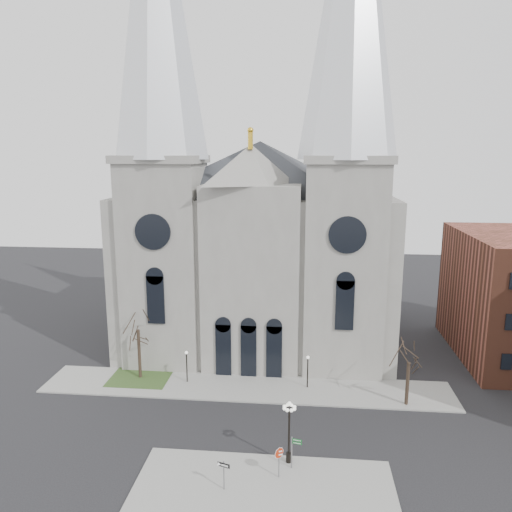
# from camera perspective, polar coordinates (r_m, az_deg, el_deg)

# --- Properties ---
(ground) EXTENTS (160.00, 160.00, 0.00)m
(ground) POSITION_cam_1_polar(r_m,az_deg,el_deg) (41.25, -3.10, -21.64)
(ground) COLOR black
(ground) RESTS_ON ground
(sidewalk_near) EXTENTS (18.00, 10.00, 0.14)m
(sidewalk_near) POSITION_cam_1_polar(r_m,az_deg,el_deg) (36.87, 0.73, -26.09)
(sidewalk_near) COLOR gray
(sidewalk_near) RESTS_ON ground
(sidewalk_far) EXTENTS (40.00, 6.00, 0.14)m
(sidewalk_far) POSITION_cam_1_polar(r_m,az_deg,el_deg) (50.67, -1.16, -14.76)
(sidewalk_far) COLOR gray
(sidewalk_far) RESTS_ON ground
(grass_patch) EXTENTS (6.00, 5.00, 0.18)m
(grass_patch) POSITION_cam_1_polar(r_m,az_deg,el_deg) (53.84, -13.06, -13.39)
(grass_patch) COLOR #2D4B20
(grass_patch) RESTS_ON ground
(cathedral) EXTENTS (33.00, 26.66, 54.00)m
(cathedral) POSITION_cam_1_polar(r_m,az_deg,el_deg) (57.28, 0.18, 7.54)
(cathedral) COLOR gray
(cathedral) RESTS_ON ground
(tree_left) EXTENTS (3.20, 3.20, 7.50)m
(tree_left) POSITION_cam_1_polar(r_m,az_deg,el_deg) (51.77, -13.35, -7.87)
(tree_left) COLOR black
(tree_left) RESTS_ON ground
(tree_right) EXTENTS (3.20, 3.20, 6.00)m
(tree_right) POSITION_cam_1_polar(r_m,az_deg,el_deg) (47.68, 17.09, -11.26)
(tree_right) COLOR black
(tree_right) RESTS_ON ground
(ped_lamp_left) EXTENTS (0.32, 0.32, 3.26)m
(ped_lamp_left) POSITION_cam_1_polar(r_m,az_deg,el_deg) (51.16, -7.93, -11.82)
(ped_lamp_left) COLOR black
(ped_lamp_left) RESTS_ON sidewalk_far
(ped_lamp_right) EXTENTS (0.32, 0.32, 3.26)m
(ped_lamp_right) POSITION_cam_1_polar(r_m,az_deg,el_deg) (49.86, 5.93, -12.41)
(ped_lamp_right) COLOR black
(ped_lamp_right) RESTS_ON sidewalk_far
(stop_sign) EXTENTS (0.78, 0.34, 2.33)m
(stop_sign) POSITION_cam_1_polar(r_m,az_deg,el_deg) (37.74, 2.64, -21.85)
(stop_sign) COLOR slate
(stop_sign) RESTS_ON sidewalk_near
(globe_lamp) EXTENTS (1.36, 1.36, 4.88)m
(globe_lamp) POSITION_cam_1_polar(r_m,az_deg,el_deg) (38.53, 3.81, -18.66)
(globe_lamp) COLOR black
(globe_lamp) RESTS_ON sidewalk_near
(one_way_sign) EXTENTS (0.89, 0.32, 2.11)m
(one_way_sign) POSITION_cam_1_polar(r_m,az_deg,el_deg) (36.83, -3.70, -23.26)
(one_way_sign) COLOR slate
(one_way_sign) RESTS_ON sidewalk_near
(street_name_sign) EXTENTS (0.78, 0.22, 2.48)m
(street_name_sign) POSITION_cam_1_polar(r_m,az_deg,el_deg) (38.78, 4.23, -21.25)
(street_name_sign) COLOR slate
(street_name_sign) RESTS_ON sidewalk_near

